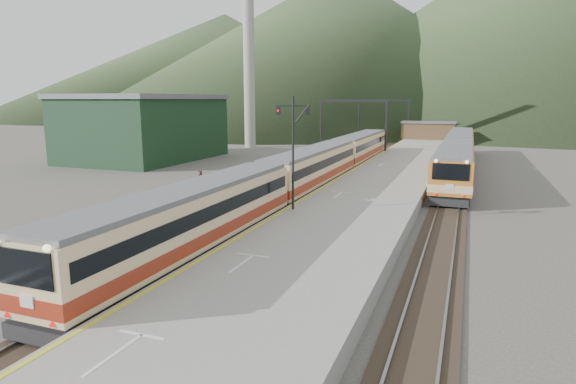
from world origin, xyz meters
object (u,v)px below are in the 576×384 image
at_px(main_train, 313,169).
at_px(second_train, 458,152).
at_px(signal_mast, 293,141).
at_px(worker, 60,242).

distance_m(main_train, second_train, 21.17).
relative_size(main_train, second_train, 1.38).
bearing_deg(signal_mast, main_train, 101.41).
height_order(signal_mast, worker, signal_mast).
bearing_deg(main_train, second_train, 57.10).
bearing_deg(second_train, signal_mast, -107.61).
distance_m(main_train, signal_mast, 11.99).
xyz_separation_m(signal_mast, worker, (-8.70, -10.49, -4.52)).
xyz_separation_m(main_train, signal_mast, (2.28, -11.28, 3.39)).
distance_m(signal_mast, worker, 14.36).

